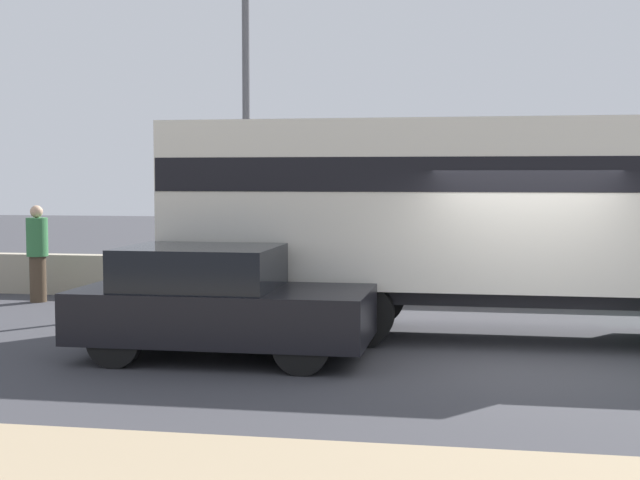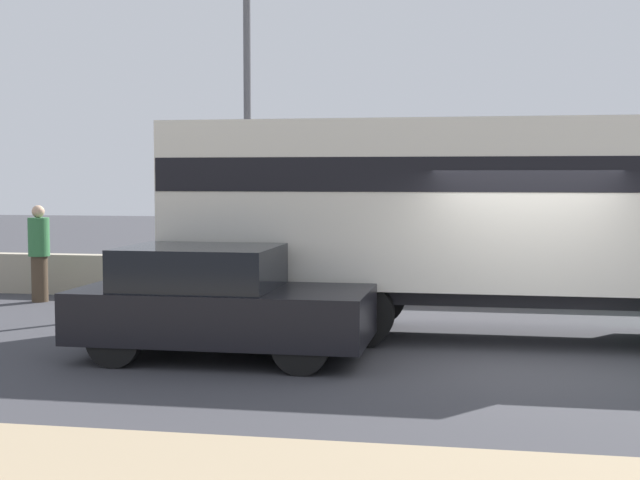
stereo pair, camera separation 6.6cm
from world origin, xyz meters
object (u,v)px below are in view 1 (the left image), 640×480
(car_hatchback, at_px, (217,302))
(pedestrian, at_px, (37,252))
(box_truck, at_px, (451,211))
(street_lamp, at_px, (246,106))

(car_hatchback, distance_m, pedestrian, 6.73)
(box_truck, height_order, car_hatchback, box_truck)
(box_truck, xyz_separation_m, pedestrian, (-7.93, 2.43, -0.94))
(street_lamp, height_order, pedestrian, street_lamp)
(box_truck, relative_size, pedestrian, 4.73)
(street_lamp, distance_m, pedestrian, 4.91)
(street_lamp, height_order, box_truck, street_lamp)
(box_truck, distance_m, pedestrian, 8.35)
(box_truck, bearing_deg, car_hatchback, -144.44)
(street_lamp, xyz_separation_m, box_truck, (3.93, -3.00, -1.85))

